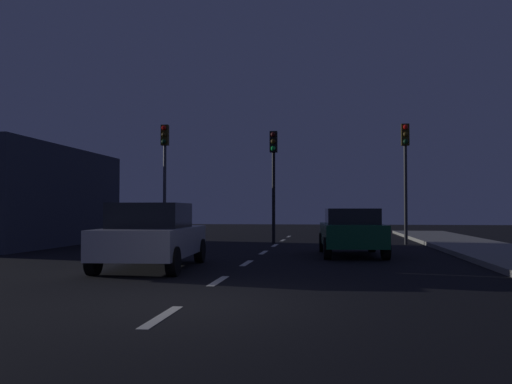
% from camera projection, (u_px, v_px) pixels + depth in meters
% --- Properties ---
extents(ground_plane, '(80.00, 80.00, 0.00)m').
position_uv_depth(ground_plane, '(250.00, 261.00, 15.59)').
color(ground_plane, black).
extents(lane_stripe_nearest, '(0.16, 1.60, 0.01)m').
position_uv_depth(lane_stripe_nearest, '(162.00, 317.00, 7.46)').
color(lane_stripe_nearest, silver).
rests_on(lane_stripe_nearest, ground_plane).
extents(lane_stripe_second, '(0.16, 1.60, 0.01)m').
position_uv_depth(lane_stripe_second, '(218.00, 281.00, 11.23)').
color(lane_stripe_second, silver).
rests_on(lane_stripe_second, ground_plane).
extents(lane_stripe_third, '(0.16, 1.60, 0.01)m').
position_uv_depth(lane_stripe_third, '(247.00, 263.00, 14.99)').
color(lane_stripe_third, silver).
rests_on(lane_stripe_third, ground_plane).
extents(lane_stripe_fourth, '(0.16, 1.60, 0.01)m').
position_uv_depth(lane_stripe_fourth, '(264.00, 252.00, 18.76)').
color(lane_stripe_fourth, silver).
rests_on(lane_stripe_fourth, ground_plane).
extents(lane_stripe_fifth, '(0.16, 1.60, 0.01)m').
position_uv_depth(lane_stripe_fifth, '(275.00, 245.00, 22.52)').
color(lane_stripe_fifth, silver).
rests_on(lane_stripe_fifth, ground_plane).
extents(lane_stripe_sixth, '(0.16, 1.60, 0.01)m').
position_uv_depth(lane_stripe_sixth, '(283.00, 240.00, 26.29)').
color(lane_stripe_sixth, silver).
rests_on(lane_stripe_sixth, ground_plane).
extents(lane_stripe_seventh, '(0.16, 1.60, 0.01)m').
position_uv_depth(lane_stripe_seventh, '(289.00, 236.00, 30.05)').
color(lane_stripe_seventh, silver).
rests_on(lane_stripe_seventh, ground_plane).
extents(traffic_signal_left, '(0.32, 0.38, 5.15)m').
position_uv_depth(traffic_signal_left, '(165.00, 160.00, 24.53)').
color(traffic_signal_left, '#4C4C51').
rests_on(traffic_signal_left, ground_plane).
extents(traffic_signal_center, '(0.32, 0.38, 4.78)m').
position_uv_depth(traffic_signal_center, '(274.00, 165.00, 23.89)').
color(traffic_signal_center, black).
rests_on(traffic_signal_center, ground_plane).
extents(traffic_signal_right, '(0.32, 0.38, 4.99)m').
position_uv_depth(traffic_signal_right, '(405.00, 160.00, 23.17)').
color(traffic_signal_right, '#2D2D30').
rests_on(traffic_signal_right, ground_plane).
extents(car_stopped_ahead, '(2.09, 4.19, 1.47)m').
position_uv_depth(car_stopped_ahead, '(351.00, 231.00, 17.55)').
color(car_stopped_ahead, '#0F4C2D').
rests_on(car_stopped_ahead, ground_plane).
extents(car_adjacent_lane, '(2.17, 4.38, 1.59)m').
position_uv_depth(car_adjacent_lane, '(152.00, 236.00, 13.66)').
color(car_adjacent_lane, silver).
rests_on(car_adjacent_lane, ground_plane).
extents(storefront_left, '(4.01, 9.71, 3.92)m').
position_uv_depth(storefront_left, '(28.00, 197.00, 22.86)').
color(storefront_left, '#333847').
rests_on(storefront_left, ground_plane).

